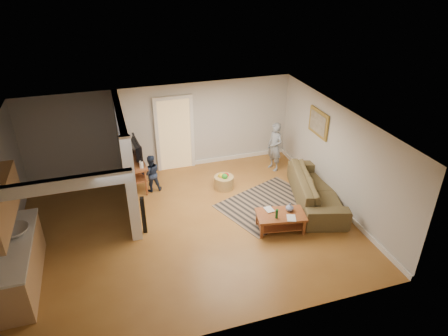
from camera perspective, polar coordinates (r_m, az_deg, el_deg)
The scene contains 11 objects.
ground at distance 9.41m, azimuth -4.98°, elevation -8.31°, with size 7.50×7.50×0.00m, color brown.
room_shell at distance 8.88m, azimuth -12.70°, elevation -0.23°, with size 7.54×6.02×2.52m.
area_rug at distance 10.19m, azimuth 6.40°, elevation -5.16°, with size 2.33×1.70×0.01m, color black.
sofa at distance 10.49m, azimuth 12.84°, elevation -4.72°, with size 2.59×1.01×0.76m, color #413820.
coffee_table at distance 9.19m, azimuth 8.17°, elevation -6.96°, with size 1.18×0.82×0.64m.
tv_console at distance 10.79m, azimuth -12.61°, elevation 0.70°, with size 0.58×1.29×1.08m.
speaker_left at distance 9.11m, azimuth -11.42°, elevation -6.61°, with size 0.09×0.09×0.93m, color black.
speaker_right at distance 11.37m, azimuth -13.06°, elevation 0.54°, with size 0.09×0.09×0.87m, color black.
toy_basket at distance 10.72m, azimuth -0.00°, elevation -1.94°, with size 0.52×0.52×0.47m.
child at distance 11.84m, azimuth 7.06°, elevation -0.11°, with size 0.52×0.34×1.43m, color gray.
toddler at distance 10.88m, azimuth -10.16°, elevation -3.13°, with size 0.50×0.39×1.03m, color #1F2941.
Camera 1 is at (-1.47, -7.41, 5.61)m, focal length 32.00 mm.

